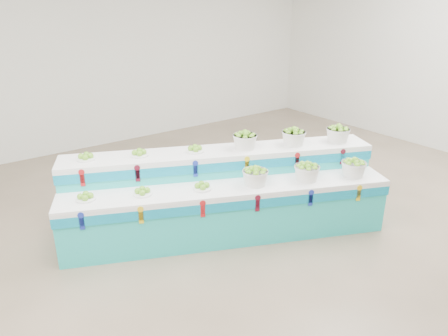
{
  "coord_description": "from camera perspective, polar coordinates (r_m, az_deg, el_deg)",
  "views": [
    {
      "loc": [
        -3.28,
        -3.29,
        2.86
      ],
      "look_at": [
        -0.35,
        0.68,
        0.87
      ],
      "focal_mm": 34.03,
      "sensor_mm": 36.0,
      "label": 1
    }
  ],
  "objects": [
    {
      "name": "basket_upper_mid",
      "position": [
        5.74,
        9.34,
        4.19
      ],
      "size": [
        0.42,
        0.42,
        0.23
      ],
      "primitive_type": null,
      "rotation": [
        0.0,
        0.0,
        -0.42
      ],
      "color": "silver",
      "rests_on": "display_stand"
    },
    {
      "name": "basket_lower_left",
      "position": [
        5.19,
        4.21,
        -1.07
      ],
      "size": [
        0.42,
        0.42,
        0.23
      ],
      "primitive_type": null,
      "rotation": [
        0.0,
        0.0,
        -0.42
      ],
      "color": "silver",
      "rests_on": "display_stand"
    },
    {
      "name": "basket_upper_left",
      "position": [
        5.54,
        2.83,
        3.78
      ],
      "size": [
        0.42,
        0.42,
        0.23
      ],
      "primitive_type": null,
      "rotation": [
        0.0,
        0.0,
        -0.42
      ],
      "color": "silver",
      "rests_on": "display_stand"
    },
    {
      "name": "basket_lower_mid",
      "position": [
        5.41,
        11.06,
        -0.46
      ],
      "size": [
        0.42,
        0.42,
        0.23
      ],
      "primitive_type": null,
      "rotation": [
        0.0,
        0.0,
        -0.42
      ],
      "color": "silver",
      "rests_on": "display_stand"
    },
    {
      "name": "basket_upper_right",
      "position": [
        6.01,
        15.06,
        4.5
      ],
      "size": [
        0.42,
        0.42,
        0.23
      ],
      "primitive_type": null,
      "rotation": [
        0.0,
        0.0,
        -0.42
      ],
      "color": "silver",
      "rests_on": "display_stand"
    },
    {
      "name": "plate_lower_left",
      "position": [
        5.06,
        -18.12,
        -3.63
      ],
      "size": [
        0.3,
        0.3,
        0.1
      ],
      "primitive_type": "cylinder",
      "rotation": [
        0.0,
        0.0,
        -0.42
      ],
      "color": "white",
      "rests_on": "display_stand"
    },
    {
      "name": "display_stand",
      "position": [
        5.47,
        0.0,
        -3.5
      ],
      "size": [
        4.15,
        2.61,
        1.02
      ],
      "primitive_type": null,
      "rotation": [
        0.0,
        0.0,
        -0.42
      ],
      "color": "#25C3BE",
      "rests_on": "ground"
    },
    {
      "name": "plate_upper_right",
      "position": [
        5.43,
        -3.91,
        2.64
      ],
      "size": [
        0.3,
        0.3,
        0.1
      ],
      "primitive_type": "cylinder",
      "rotation": [
        0.0,
        0.0,
        -0.42
      ],
      "color": "white",
      "rests_on": "display_stand"
    },
    {
      "name": "plate_lower_right",
      "position": [
        5.08,
        -2.96,
        -2.4
      ],
      "size": [
        0.3,
        0.3,
        0.1
      ],
      "primitive_type": "cylinder",
      "rotation": [
        0.0,
        0.0,
        -0.42
      ],
      "color": "white",
      "rests_on": "display_stand"
    },
    {
      "name": "plate_upper_mid",
      "position": [
        5.38,
        -11.34,
        2.06
      ],
      "size": [
        0.3,
        0.3,
        0.1
      ],
      "primitive_type": "cylinder",
      "rotation": [
        0.0,
        0.0,
        -0.42
      ],
      "color": "white",
      "rests_on": "display_stand"
    },
    {
      "name": "back_wall",
      "position": [
        8.96,
        -15.31,
        15.73
      ],
      "size": [
        10.0,
        0.0,
        10.0
      ],
      "primitive_type": "plane",
      "rotation": [
        1.57,
        0.0,
        0.0
      ],
      "color": "silver",
      "rests_on": "ground"
    },
    {
      "name": "ground",
      "position": [
        5.46,
        7.35,
        -9.86
      ],
      "size": [
        10.0,
        10.0,
        0.0
      ],
      "primitive_type": "plane",
      "color": "brown",
      "rests_on": "ground"
    },
    {
      "name": "plate_upper_left",
      "position": [
        5.42,
        -18.08,
        1.5
      ],
      "size": [
        0.3,
        0.3,
        0.1
      ],
      "primitive_type": "cylinder",
      "rotation": [
        0.0,
        0.0,
        -0.42
      ],
      "color": "white",
      "rests_on": "display_stand"
    },
    {
      "name": "basket_lower_right",
      "position": [
        5.69,
        17.01,
        0.09
      ],
      "size": [
        0.42,
        0.42,
        0.23
      ],
      "primitive_type": null,
      "rotation": [
        0.0,
        0.0,
        -0.42
      ],
      "color": "silver",
      "rests_on": "display_stand"
    },
    {
      "name": "plate_lower_mid",
      "position": [
        5.03,
        -10.9,
        -3.07
      ],
      "size": [
        0.3,
        0.3,
        0.1
      ],
      "primitive_type": "cylinder",
      "rotation": [
        0.0,
        0.0,
        -0.42
      ],
      "color": "white",
      "rests_on": "display_stand"
    }
  ]
}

